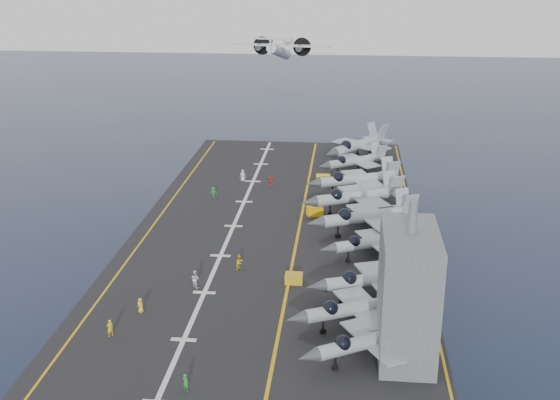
# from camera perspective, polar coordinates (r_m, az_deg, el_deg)

# --- Properties ---
(ground) EXTENTS (500.00, 500.00, 0.00)m
(ground) POSITION_cam_1_polar(r_m,az_deg,el_deg) (99.57, -0.23, -7.84)
(ground) COLOR #142135
(ground) RESTS_ON ground
(hull) EXTENTS (36.00, 90.00, 10.00)m
(hull) POSITION_cam_1_polar(r_m,az_deg,el_deg) (97.38, -0.23, -5.22)
(hull) COLOR #56595E
(hull) RESTS_ON ground
(flight_deck) EXTENTS (38.00, 92.00, 0.40)m
(flight_deck) POSITION_cam_1_polar(r_m,az_deg,el_deg) (95.33, -0.24, -2.38)
(flight_deck) COLOR black
(flight_deck) RESTS_ON hull
(foul_line) EXTENTS (0.35, 90.00, 0.02)m
(foul_line) POSITION_cam_1_polar(r_m,az_deg,el_deg) (95.01, 1.57, -2.32)
(foul_line) COLOR gold
(foul_line) RESTS_ON flight_deck
(landing_centerline) EXTENTS (0.50, 90.00, 0.02)m
(landing_centerline) POSITION_cam_1_polar(r_m,az_deg,el_deg) (96.01, -3.80, -2.13)
(landing_centerline) COLOR silver
(landing_centerline) RESTS_ON flight_deck
(deck_edge_port) EXTENTS (0.25, 90.00, 0.02)m
(deck_edge_port) POSITION_cam_1_polar(r_m,az_deg,el_deg) (98.33, -10.14, -1.87)
(deck_edge_port) COLOR gold
(deck_edge_port) RESTS_ON flight_deck
(deck_edge_stbd) EXTENTS (0.25, 90.00, 0.02)m
(deck_edge_stbd) POSITION_cam_1_polar(r_m,az_deg,el_deg) (95.29, 10.91, -2.62)
(deck_edge_stbd) COLOR gold
(deck_edge_stbd) RESTS_ON flight_deck
(island_superstructure) EXTENTS (5.00, 10.00, 15.00)m
(island_superstructure) POSITION_cam_1_polar(r_m,az_deg,el_deg) (64.60, 10.41, -6.32)
(island_superstructure) COLOR #56595E
(island_superstructure) RESTS_ON flight_deck
(fighter_jet_0) EXTENTS (15.24, 13.72, 4.41)m
(fighter_jet_0) POSITION_cam_1_polar(r_m,az_deg,el_deg) (65.12, 7.31, -11.21)
(fighter_jet_0) COLOR gray
(fighter_jet_0) RESTS_ON flight_deck
(fighter_jet_1) EXTENTS (15.73, 13.57, 4.60)m
(fighter_jet_1) POSITION_cam_1_polar(r_m,az_deg,el_deg) (70.30, 6.35, -8.62)
(fighter_jet_1) COLOR #989FA8
(fighter_jet_1) RESTS_ON flight_deck
(fighter_jet_2) EXTENTS (15.99, 13.27, 4.76)m
(fighter_jet_2) POSITION_cam_1_polar(r_m,az_deg,el_deg) (76.13, 7.83, -6.32)
(fighter_jet_2) COLOR #9298A0
(fighter_jet_2) RESTS_ON flight_deck
(fighter_jet_3) EXTENTS (15.25, 13.15, 4.46)m
(fighter_jet_3) POSITION_cam_1_polar(r_m,az_deg,el_deg) (85.92, 7.77, -3.34)
(fighter_jet_3) COLOR #9AA3AC
(fighter_jet_3) RESTS_ON flight_deck
(fighter_jet_4) EXTENTS (18.29, 15.75, 5.35)m
(fighter_jet_4) POSITION_cam_1_polar(r_m,az_deg,el_deg) (92.94, 7.19, -1.23)
(fighter_jet_4) COLOR #8C939A
(fighter_jet_4) RESTS_ON flight_deck
(fighter_jet_5) EXTENTS (18.39, 15.97, 5.37)m
(fighter_jet_5) POSITION_cam_1_polar(r_m,az_deg,el_deg) (100.36, 6.36, 0.39)
(fighter_jet_5) COLOR gray
(fighter_jet_5) RESTS_ON flight_deck
(fighter_jet_6) EXTENTS (17.60, 14.90, 5.18)m
(fighter_jet_6) POSITION_cam_1_polar(r_m,az_deg,el_deg) (108.35, 6.36, 1.78)
(fighter_jet_6) COLOR gray
(fighter_jet_6) RESTS_ON flight_deck
(fighter_jet_7) EXTENTS (15.70, 14.56, 4.54)m
(fighter_jet_7) POSITION_cam_1_polar(r_m,az_deg,el_deg) (119.08, 6.18, 3.25)
(fighter_jet_7) COLOR gray
(fighter_jet_7) RESTS_ON flight_deck
(fighter_jet_8) EXTENTS (18.40, 19.40, 5.62)m
(fighter_jet_8) POSITION_cam_1_polar(r_m,az_deg,el_deg) (127.05, 6.38, 4.52)
(fighter_jet_8) COLOR gray
(fighter_jet_8) RESTS_ON flight_deck
(tow_cart_a) EXTENTS (1.97, 1.29, 1.18)m
(tow_cart_a) POSITION_cam_1_polar(r_m,az_deg,el_deg) (79.55, 1.14, -6.38)
(tow_cart_a) COLOR gold
(tow_cart_a) RESTS_ON flight_deck
(tow_cart_b) EXTENTS (2.53, 2.04, 1.31)m
(tow_cart_b) POSITION_cam_1_polar(r_m,az_deg,el_deg) (99.64, 2.83, -0.90)
(tow_cart_b) COLOR #F1AE08
(tow_cart_b) RESTS_ON flight_deck
(tow_cart_c) EXTENTS (2.34, 1.59, 1.36)m
(tow_cart_c) POSITION_cam_1_polar(r_m,az_deg,el_deg) (113.79, 3.53, 1.72)
(tow_cart_c) COLOR yellow
(tow_cart_c) RESTS_ON flight_deck
(crew_0) EXTENTS (1.14, 1.06, 1.59)m
(crew_0) POSITION_cam_1_polar(r_m,az_deg,el_deg) (74.79, -11.27, -8.39)
(crew_0) COLOR yellow
(crew_0) RESTS_ON flight_deck
(crew_1) EXTENTS (1.28, 1.25, 1.79)m
(crew_1) POSITION_cam_1_polar(r_m,az_deg,el_deg) (71.00, -13.65, -10.09)
(crew_1) COLOR yellow
(crew_1) RESTS_ON flight_deck
(crew_2) EXTENTS (1.47, 1.37, 2.04)m
(crew_2) POSITION_cam_1_polar(r_m,az_deg,el_deg) (78.97, -6.91, -6.39)
(crew_2) COLOR silver
(crew_2) RESTS_ON flight_deck
(crew_3) EXTENTS (1.07, 0.82, 1.61)m
(crew_3) POSITION_cam_1_polar(r_m,az_deg,el_deg) (107.32, -5.43, 0.63)
(crew_3) COLOR #238D2F
(crew_3) RESTS_ON flight_deck
(crew_4) EXTENTS (1.30, 0.94, 2.03)m
(crew_4) POSITION_cam_1_polar(r_m,az_deg,el_deg) (111.37, -0.76, 1.54)
(crew_4) COLOR #C0392B
(crew_4) RESTS_ON flight_deck
(crew_5) EXTENTS (1.22, 0.86, 1.94)m
(crew_5) POSITION_cam_1_polar(r_m,az_deg,el_deg) (114.58, -3.04, 2.01)
(crew_5) COLOR silver
(crew_5) RESTS_ON flight_deck
(crew_6) EXTENTS (1.21, 1.09, 1.67)m
(crew_6) POSITION_cam_1_polar(r_m,az_deg,el_deg) (61.90, -7.68, -14.50)
(crew_6) COLOR #2A8A2C
(crew_6) RESTS_ON flight_deck
(crew_7) EXTENTS (1.27, 1.37, 1.90)m
(crew_7) POSITION_cam_1_polar(r_m,az_deg,el_deg) (82.76, -3.31, -5.07)
(crew_7) COLOR yellow
(crew_7) RESTS_ON flight_deck
(transport_plane) EXTENTS (23.02, 17.33, 5.00)m
(transport_plane) POSITION_cam_1_polar(r_m,az_deg,el_deg) (148.81, -0.06, 11.99)
(transport_plane) COLOR silver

